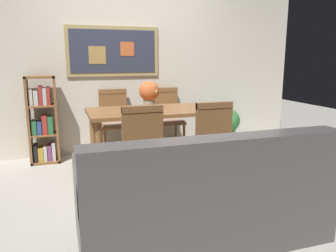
{
  "coord_description": "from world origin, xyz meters",
  "views": [
    {
      "loc": [
        -0.94,
        -3.15,
        1.33
      ],
      "look_at": [
        0.09,
        -0.03,
        0.65
      ],
      "focal_mm": 35.28,
      "sensor_mm": 36.0,
      "label": 1
    }
  ],
  "objects": [
    {
      "name": "ground_plane",
      "position": [
        0.0,
        0.0,
        0.0
      ],
      "size": [
        12.0,
        12.0,
        0.0
      ],
      "primitive_type": "plane",
      "color": "#B7B2A8"
    },
    {
      "name": "wall_back_with_painting",
      "position": [
        -0.0,
        1.54,
        1.3
      ],
      "size": [
        5.2,
        0.14,
        2.6
      ],
      "color": "silver",
      "rests_on": "ground_plane"
    },
    {
      "name": "dining_table",
      "position": [
        0.13,
        0.56,
        0.64
      ],
      "size": [
        1.6,
        0.82,
        0.73
      ],
      "color": "brown",
      "rests_on": "ground_plane"
    },
    {
      "name": "dining_chair_near_right",
      "position": [
        0.48,
        -0.18,
        0.54
      ],
      "size": [
        0.4,
        0.41,
        0.91
      ],
      "color": "brown",
      "rests_on": "ground_plane"
    },
    {
      "name": "dining_chair_far_left",
      "position": [
        -0.25,
        1.3,
        0.54
      ],
      "size": [
        0.4,
        0.41,
        0.91
      ],
      "color": "brown",
      "rests_on": "ground_plane"
    },
    {
      "name": "dining_chair_near_left",
      "position": [
        -0.24,
        -0.2,
        0.54
      ],
      "size": [
        0.4,
        0.41,
        0.91
      ],
      "color": "brown",
      "rests_on": "ground_plane"
    },
    {
      "name": "dining_chair_far_right",
      "position": [
        0.5,
        1.29,
        0.54
      ],
      "size": [
        0.4,
        0.41,
        0.91
      ],
      "color": "brown",
      "rests_on": "ground_plane"
    },
    {
      "name": "leather_couch",
      "position": [
        0.01,
        -1.08,
        0.31
      ],
      "size": [
        1.8,
        0.84,
        0.84
      ],
      "color": "#514C4C",
      "rests_on": "ground_plane"
    },
    {
      "name": "bookshelf",
      "position": [
        -1.17,
        1.26,
        0.52
      ],
      "size": [
        0.36,
        0.28,
        1.11
      ],
      "color": "brown",
      "rests_on": "ground_plane"
    },
    {
      "name": "potted_ivy",
      "position": [
        1.49,
        1.27,
        0.33
      ],
      "size": [
        0.36,
        0.36,
        0.58
      ],
      "color": "#B2ADA3",
      "rests_on": "ground_plane"
    },
    {
      "name": "flower_vase",
      "position": [
        0.07,
        0.63,
        0.92
      ],
      "size": [
        0.24,
        0.24,
        0.33
      ],
      "color": "tan",
      "rests_on": "dining_table"
    },
    {
      "name": "tv_remote",
      "position": [
        0.72,
        0.49,
        0.74
      ],
      "size": [
        0.06,
        0.16,
        0.02
      ],
      "color": "black",
      "rests_on": "dining_table"
    }
  ]
}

